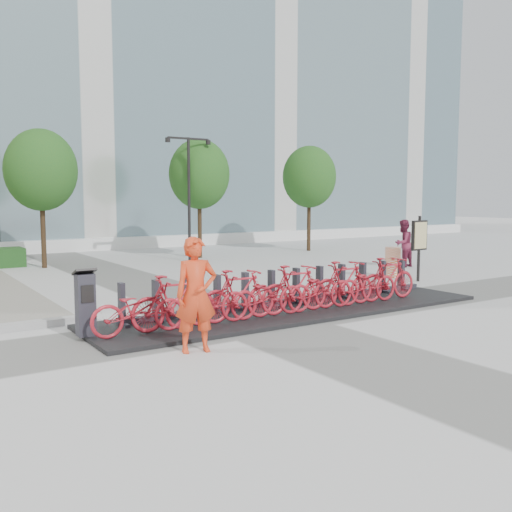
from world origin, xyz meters
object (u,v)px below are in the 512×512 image
map_sign (419,238)px  worker_red (196,295)px  bike_0 (139,309)px  construction_barrel (393,262)px  kiosk (85,303)px  pedestrian (403,243)px

map_sign → worker_red: bearing=-163.7°
bike_0 → construction_barrel: size_ratio=1.87×
kiosk → pedestrian: bearing=19.1°
kiosk → worker_red: bearing=-53.4°
worker_red → map_sign: size_ratio=0.96×
pedestrian → map_sign: (-2.39, -2.82, 0.46)m
bike_0 → worker_red: 1.51m
pedestrian → construction_barrel: size_ratio=1.82×
pedestrian → kiosk: bearing=9.8°
bike_0 → pedestrian: pedestrian is taller
worker_red → construction_barrel: 10.63m
construction_barrel → map_sign: (-0.05, -1.11, 0.86)m
kiosk → construction_barrel: kiosk is taller
kiosk → map_sign: 11.00m
bike_0 → map_sign: size_ratio=0.90×
bike_0 → construction_barrel: (10.05, 3.20, -0.07)m
worker_red → bike_0: bearing=121.8°
bike_0 → pedestrian: bearing=-68.4°
kiosk → pedestrian: pedestrian is taller
bike_0 → construction_barrel: bike_0 is taller
bike_0 → pedestrian: size_ratio=1.03×
bike_0 → map_sign: 10.25m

